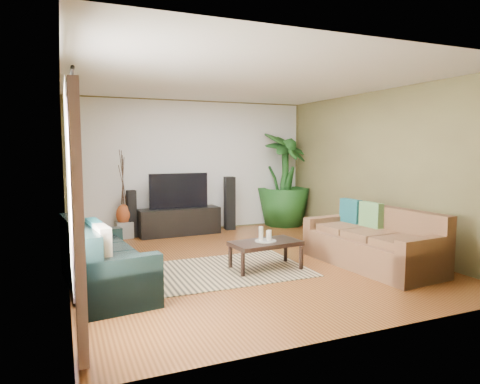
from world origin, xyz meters
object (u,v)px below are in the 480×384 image
potted_plant (284,179)px  side_table (87,254)px  sofa_left (106,256)px  pedestal (124,230)px  sofa_right (371,237)px  speaker_right (230,203)px  vase (124,214)px  speaker_left (132,214)px  coffee_table (265,255)px  tv_stand (179,221)px  television (179,191)px

potted_plant → side_table: bearing=-153.1°
sofa_left → pedestal: (0.61, 3.02, -0.27)m
side_table → potted_plant: bearing=26.9°
sofa_right → speaker_right: 3.53m
sofa_left → pedestal: sofa_left is taller
sofa_right → vase: (-3.08, 3.41, 0.03)m
speaker_left → side_table: size_ratio=1.77×
potted_plant → speaker_left: bearing=180.0°
coffee_table → vase: (-1.58, 2.97, 0.25)m
sofa_left → side_table: bearing=4.8°
vase → pedestal: bearing=0.0°
sofa_right → coffee_table: bearing=-111.8°
sofa_left → side_table: sofa_left is taller
tv_stand → television: 0.61m
sofa_right → coffee_table: (-1.50, 0.45, -0.22)m
sofa_right → television: 3.90m
sofa_left → pedestal: bearing=-18.4°
sofa_left → coffee_table: sofa_left is taller
sofa_left → potted_plant: (4.10, 3.02, 0.61)m
speaker_right → vase: speaker_right is taller
side_table → sofa_left: bearing=-78.2°
potted_plant → side_table: size_ratio=4.03×
sofa_left → speaker_right: size_ratio=1.67×
television → side_table: television is taller
sofa_right → coffee_table: size_ratio=2.10×
sofa_left → side_table: size_ratio=3.61×
speaker_left → vase: speaker_left is taller
coffee_table → tv_stand: 2.89m
speaker_left → potted_plant: 3.39m
sofa_right → speaker_left: size_ratio=2.26×
sofa_right → vase: sofa_right is taller
tv_stand → television: size_ratio=1.36×
sofa_left → sofa_right: (3.68, -0.39, 0.00)m
coffee_table → television: bearing=94.2°
sofa_right → television: television is taller
tv_stand → vase: bearing=171.1°
coffee_table → speaker_right: (0.61, 2.97, 0.36)m
sofa_right → pedestal: bearing=-143.2°
sofa_right → tv_stand: 3.86m
tv_stand → potted_plant: 2.55m
vase → side_table: vase is taller
television → sofa_right: bearing=-58.7°
speaker_right → vase: bearing=-175.1°
pedestal → tv_stand: bearing=-6.7°
tv_stand → speaker_right: speaker_right is taller
television → sofa_left: bearing=-119.8°
coffee_table → television: (-0.52, 2.86, 0.68)m
coffee_table → vase: 3.37m
speaker_left → pedestal: (-0.15, 0.00, -0.30)m
tv_stand → sofa_left: bearing=-122.1°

